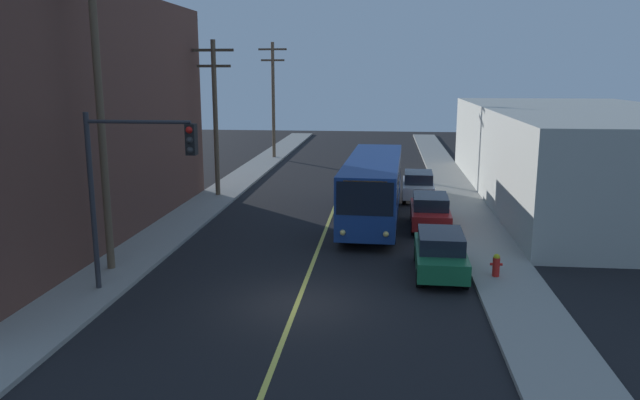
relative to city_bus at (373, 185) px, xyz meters
name	(u,v)px	position (x,y,z in m)	size (l,w,h in m)	color
ground_plane	(297,304)	(-2.20, -11.85, -1.82)	(120.00, 120.00, 0.00)	black
sidewalk_left	(181,223)	(-9.45, -1.85, -1.74)	(2.50, 90.00, 0.15)	gray
sidewalk_right	(479,231)	(5.05, -1.85, -1.74)	(2.50, 90.00, 0.15)	gray
lane_stripe_center	(335,206)	(-2.20, 3.15, -1.81)	(0.16, 60.00, 0.01)	#D8CC4C
building_left_brick	(11,118)	(-15.69, -5.21, 3.65)	(10.00, 23.17, 10.94)	brown
building_right_warehouse	(585,154)	(12.30, 6.87, 0.86)	(12.00, 27.45, 5.36)	#B2B2A8
city_bus	(373,185)	(0.00, 0.00, 0.00)	(3.01, 12.23, 3.20)	navy
parked_car_green	(440,252)	(2.68, -8.26, -0.98)	(1.89, 4.43, 1.62)	#196038
parked_car_red	(430,211)	(2.78, -1.22, -0.98)	(1.90, 4.44, 1.62)	maroon
parked_car_silver	(418,185)	(2.55, 5.78, -0.98)	(1.93, 4.45, 1.62)	#B7B7BC
utility_pole_near	(99,101)	(-9.67, -9.27, 4.59)	(2.40, 0.28, 11.46)	brown
utility_pole_mid	(215,111)	(-9.45, 5.06, 3.37)	(2.40, 0.28, 9.10)	brown
utility_pole_far	(273,95)	(-9.07, 22.02, 3.69)	(2.40, 0.28, 9.73)	brown
traffic_signal_left_corner	(134,169)	(-7.61, -11.43, 2.49)	(3.75, 0.48, 6.00)	#2D2D33
fire_hydrant	(496,265)	(4.65, -8.73, -1.23)	(0.44, 0.26, 0.84)	red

